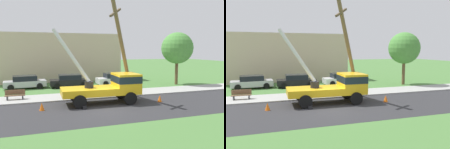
% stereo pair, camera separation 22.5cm
% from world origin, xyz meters
% --- Properties ---
extents(ground_plane, '(120.00, 120.00, 0.00)m').
position_xyz_m(ground_plane, '(0.00, 12.00, 0.00)').
color(ground_plane, '#477538').
extents(road_asphalt, '(80.00, 7.03, 0.01)m').
position_xyz_m(road_asphalt, '(0.00, 0.00, 0.00)').
color(road_asphalt, '#2B2B2D').
rests_on(road_asphalt, ground).
extents(sidewalk_strip, '(80.00, 3.14, 0.10)m').
position_xyz_m(sidewalk_strip, '(0.00, 5.08, 0.05)').
color(sidewalk_strip, '#9E9E99').
rests_on(sidewalk_strip, ground).
extents(utility_truck, '(6.76, 3.21, 5.98)m').
position_xyz_m(utility_truck, '(0.99, 1.90, 1.41)').
color(utility_truck, gold).
rests_on(utility_truck, ground).
extents(leaning_utility_pole, '(3.35, 3.12, 8.29)m').
position_xyz_m(leaning_utility_pole, '(2.32, 2.64, 4.23)').
color(leaning_utility_pole, brown).
rests_on(leaning_utility_pole, ground).
extents(traffic_cone_ahead, '(0.36, 0.36, 0.56)m').
position_xyz_m(traffic_cone_ahead, '(4.90, 0.82, 0.28)').
color(traffic_cone_ahead, orange).
rests_on(traffic_cone_ahead, ground).
extents(traffic_cone_behind, '(0.36, 0.36, 0.56)m').
position_xyz_m(traffic_cone_behind, '(-4.43, 1.11, 0.28)').
color(traffic_cone_behind, orange).
rests_on(traffic_cone_behind, ground).
extents(parked_sedan_silver, '(4.53, 2.24, 1.42)m').
position_xyz_m(parked_sedan_silver, '(-5.87, 11.20, 0.71)').
color(parked_sedan_silver, '#B7B7BF').
rests_on(parked_sedan_silver, ground).
extents(parked_sedan_black, '(4.44, 2.09, 1.42)m').
position_xyz_m(parked_sedan_black, '(-1.04, 10.69, 0.71)').
color(parked_sedan_black, black).
rests_on(parked_sedan_black, ground).
extents(parked_sedan_white, '(4.45, 2.11, 1.42)m').
position_xyz_m(parked_sedan_white, '(4.42, 10.63, 0.71)').
color(parked_sedan_white, silver).
rests_on(parked_sedan_white, ground).
extents(park_bench, '(1.60, 0.45, 0.90)m').
position_xyz_m(park_bench, '(-6.46, 5.15, 0.46)').
color(park_bench, brown).
rests_on(park_bench, ground).
extents(roadside_tree_near, '(3.80, 3.80, 6.36)m').
position_xyz_m(roadside_tree_near, '(11.69, 8.45, 4.43)').
color(roadside_tree_near, brown).
rests_on(roadside_tree_near, ground).
extents(lowrise_building_backdrop, '(18.00, 6.00, 6.40)m').
position_xyz_m(lowrise_building_backdrop, '(-2.26, 17.69, 3.20)').
color(lowrise_building_backdrop, '#C6B293').
rests_on(lowrise_building_backdrop, ground).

